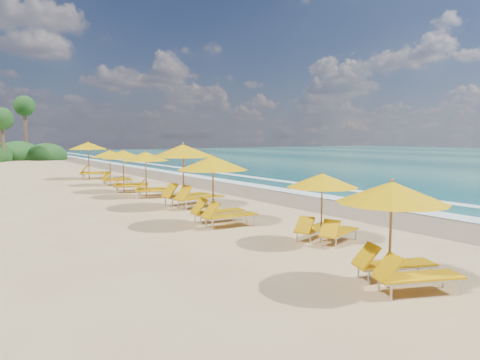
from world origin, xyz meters
TOP-DOWN VIEW (x-y plane):
  - ground at (0.00, 0.00)m, footprint 160.00×160.00m
  - wet_sand at (4.00, 0.00)m, footprint 4.00×160.00m
  - surf_foam at (6.70, 0.00)m, footprint 4.00×160.00m
  - station_2 at (-2.56, -9.18)m, footprint 2.79×2.76m
  - station_3 at (-1.10, -5.76)m, footprint 2.52×2.46m
  - station_4 at (-2.31, -2.09)m, footprint 2.70×2.54m
  - station_5 at (-1.40, 1.82)m, footprint 3.09×2.91m
  - station_6 at (-1.51, 5.60)m, footprint 2.97×2.96m
  - station_7 at (-1.74, 8.14)m, footprint 2.94×2.90m
  - station_8 at (-1.33, 11.67)m, footprint 2.61×2.49m
  - station_9 at (-1.26, 16.47)m, footprint 3.36×3.31m

SIDE VIEW (x-z plane):
  - ground at x=0.00m, z-range 0.00..0.00m
  - wet_sand at x=4.00m, z-range 0.00..0.01m
  - surf_foam at x=6.70m, z-range 0.02..0.03m
  - station_3 at x=-1.10m, z-range 0.12..2.11m
  - station_2 at x=-2.56m, z-range 0.13..2.27m
  - station_8 at x=-1.33m, z-range 0.13..2.31m
  - station_6 at x=-1.51m, z-range 0.14..2.40m
  - station_7 at x=-1.74m, z-range 0.14..2.41m
  - station_4 at x=-2.31m, z-range 0.14..2.51m
  - station_9 at x=-1.26m, z-range 0.16..2.78m
  - station_5 at x=-1.40m, z-range 0.16..2.85m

